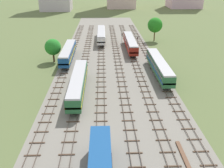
# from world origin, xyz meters

# --- Properties ---
(ground_plane) EXTENTS (480.00, 480.00, 0.00)m
(ground_plane) POSITION_xyz_m (0.00, 56.00, 0.00)
(ground_plane) COLOR #5B6B3D
(ballast_bed) EXTENTS (28.58, 176.00, 0.01)m
(ballast_bed) POSITION_xyz_m (0.00, 56.00, 0.00)
(ballast_bed) COLOR gray
(ballast_bed) RESTS_ON ground
(track_far_left) EXTENTS (2.40, 126.00, 0.29)m
(track_far_left) POSITION_xyz_m (-12.29, 57.00, 0.14)
(track_far_left) COLOR #47382D
(track_far_left) RESTS_ON ground
(track_left) EXTENTS (2.40, 126.00, 0.29)m
(track_left) POSITION_xyz_m (-7.37, 57.00, 0.14)
(track_left) COLOR #47382D
(track_left) RESTS_ON ground
(track_centre_left) EXTENTS (2.40, 126.00, 0.29)m
(track_centre_left) POSITION_xyz_m (-2.46, 57.00, 0.14)
(track_centre_left) COLOR #47382D
(track_centre_left) RESTS_ON ground
(track_centre) EXTENTS (2.40, 126.00, 0.29)m
(track_centre) POSITION_xyz_m (2.46, 57.00, 0.14)
(track_centre) COLOR #47382D
(track_centre) RESTS_ON ground
(track_centre_right) EXTENTS (2.40, 126.00, 0.29)m
(track_centre_right) POSITION_xyz_m (7.37, 57.00, 0.14)
(track_centre_right) COLOR #47382D
(track_centre_right) RESTS_ON ground
(track_right) EXTENTS (2.40, 126.00, 0.29)m
(track_right) POSITION_xyz_m (12.29, 57.00, 0.14)
(track_right) COLOR #47382D
(track_right) RESTS_ON ground
(freight_boxcar_centre_left_nearest) EXTENTS (2.87, 14.00, 3.60)m
(freight_boxcar_centre_left_nearest) POSITION_xyz_m (-2.45, 13.95, 2.45)
(freight_boxcar_centre_left_nearest) COLOR #194C8C
(freight_boxcar_centre_left_nearest) RESTS_ON ground
(passenger_coach_left_near) EXTENTS (2.96, 22.00, 3.80)m
(passenger_coach_left_near) POSITION_xyz_m (-7.37, 40.40, 2.61)
(passenger_coach_left_near) COLOR #286638
(passenger_coach_left_near) RESTS_ON ground
(passenger_coach_right_mid) EXTENTS (2.96, 22.00, 3.80)m
(passenger_coach_right_mid) POSITION_xyz_m (12.29, 50.63, 2.61)
(passenger_coach_right_mid) COLOR #286638
(passenger_coach_right_mid) RESTS_ON ground
(diesel_railcar_far_left_midfar) EXTENTS (2.96, 20.50, 3.80)m
(diesel_railcar_far_left_midfar) POSITION_xyz_m (-12.29, 63.49, 2.60)
(diesel_railcar_far_left_midfar) COLOR #194C8C
(diesel_railcar_far_left_midfar) RESTS_ON ground
(passenger_coach_centre_right_far) EXTENTS (2.96, 22.00, 3.80)m
(passenger_coach_centre_right_far) POSITION_xyz_m (7.37, 74.50, 2.61)
(passenger_coach_centre_right_far) COLOR maroon
(passenger_coach_centre_right_far) RESTS_ON ground
(passenger_coach_centre_left_farther) EXTENTS (2.96, 22.00, 3.80)m
(passenger_coach_centre_left_farther) POSITION_xyz_m (-2.46, 87.60, 2.61)
(passenger_coach_centre_left_farther) COLOR white
(passenger_coach_centre_left_farther) RESTS_ON ground
(signal_post_nearest) EXTENTS (0.28, 0.47, 4.68)m
(signal_post_nearest) POSITION_xyz_m (9.83, 74.61, 3.01)
(signal_post_nearest) COLOR gray
(signal_post_nearest) RESTS_ON ground
(signal_post_near) EXTENTS (0.28, 0.47, 4.62)m
(signal_post_near) POSITION_xyz_m (4.92, 79.84, 2.98)
(signal_post_near) COLOR gray
(signal_post_near) RESTS_ON ground
(lineside_tree_0) EXTENTS (4.69, 4.69, 6.83)m
(lineside_tree_0) POSITION_xyz_m (-16.41, 62.60, 4.46)
(lineside_tree_0) COLOR #4C331E
(lineside_tree_0) RESTS_ON ground
(lineside_tree_1) EXTENTS (5.57, 5.57, 8.89)m
(lineside_tree_1) POSITION_xyz_m (17.91, 86.89, 6.09)
(lineside_tree_1) COLOR #4C331E
(lineside_tree_1) RESTS_ON ground
(spare_rail_bundle) EXTENTS (0.60, 10.00, 0.24)m
(spare_rail_bundle) POSITION_xyz_m (9.43, 16.93, 0.12)
(spare_rail_bundle) COLOR brown
(spare_rail_bundle) RESTS_ON ground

